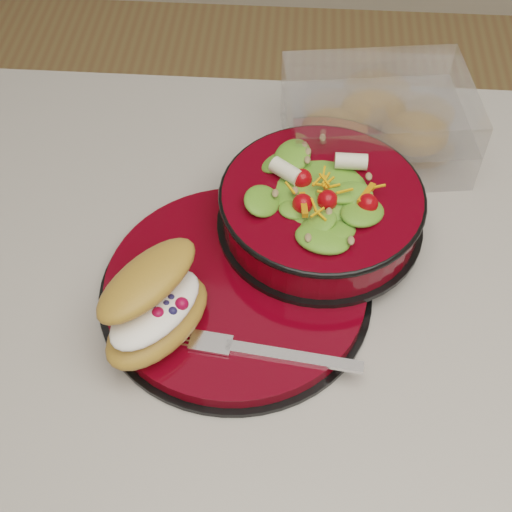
# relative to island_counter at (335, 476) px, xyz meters

# --- Properties ---
(island_counter) EXTENTS (1.24, 0.74, 0.90)m
(island_counter) POSITION_rel_island_counter_xyz_m (0.00, 0.00, 0.00)
(island_counter) COLOR white
(island_counter) RESTS_ON ground
(dinner_plate) EXTENTS (0.28, 0.28, 0.02)m
(dinner_plate) POSITION_rel_island_counter_xyz_m (-0.14, 0.01, 0.46)
(dinner_plate) COLOR black
(dinner_plate) RESTS_ON island_counter
(salad_bowl) EXTENTS (0.22, 0.22, 0.09)m
(salad_bowl) POSITION_rel_island_counter_xyz_m (-0.06, 0.09, 0.50)
(salad_bowl) COLOR black
(salad_bowl) RESTS_ON dinner_plate
(croissant) EXTENTS (0.13, 0.16, 0.07)m
(croissant) POSITION_rel_island_counter_xyz_m (-0.21, -0.05, 0.50)
(croissant) COLOR #BD803A
(croissant) RESTS_ON dinner_plate
(fork) EXTENTS (0.17, 0.04, 0.00)m
(fork) POSITION_rel_island_counter_xyz_m (-0.10, -0.07, 0.47)
(fork) COLOR silver
(fork) RESTS_ON dinner_plate
(pastry_box) EXTENTS (0.23, 0.18, 0.09)m
(pastry_box) POSITION_rel_island_counter_xyz_m (0.01, 0.24, 0.49)
(pastry_box) COLOR white
(pastry_box) RESTS_ON island_counter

